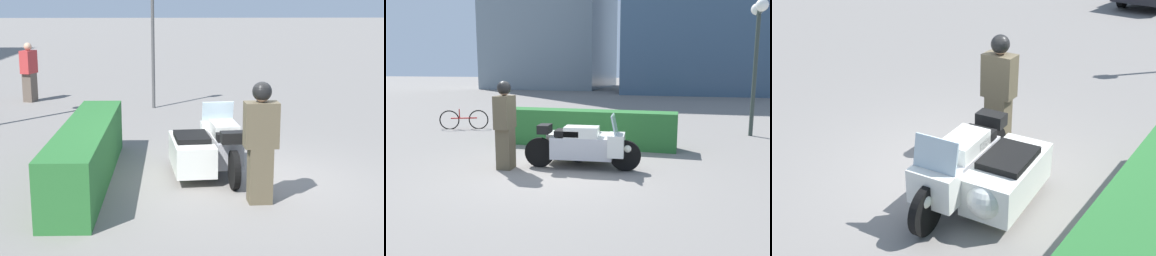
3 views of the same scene
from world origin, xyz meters
TOP-DOWN VIEW (x-y plane):
  - ground_plane at (0.00, 0.00)m, footprint 160.00×160.00m
  - police_motorcycle at (0.61, 0.62)m, footprint 2.42×1.25m
  - officer_rider at (-0.91, -0.11)m, footprint 0.33×0.51m
  - hedge_bush_curbside at (0.17, 2.60)m, footprint 4.59×0.75m
  - twin_lamp_post at (4.63, 5.48)m, footprint 0.36×1.12m
  - bicycle_parked at (-4.67, 4.22)m, footprint 1.55×0.65m

SIDE VIEW (x-z plane):
  - ground_plane at x=0.00m, z-range 0.00..0.00m
  - bicycle_parked at x=-4.67m, z-range -0.04..0.68m
  - police_motorcycle at x=0.61m, z-range -0.11..1.03m
  - hedge_bush_curbside at x=0.17m, z-range 0.00..0.96m
  - officer_rider at x=-0.91m, z-range 0.05..1.87m
  - twin_lamp_post at x=4.63m, z-range 1.12..5.15m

